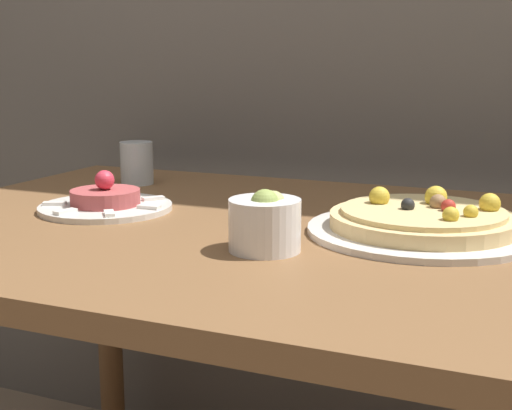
# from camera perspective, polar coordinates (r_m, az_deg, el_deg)

# --- Properties ---
(dining_table) EXTENTS (1.43, 0.88, 0.74)m
(dining_table) POSITION_cam_1_polar(r_m,az_deg,el_deg) (1.14, 4.20, -6.17)
(dining_table) COLOR brown
(dining_table) RESTS_ON ground_plane
(pizza_plate) EXTENTS (0.35, 0.35, 0.07)m
(pizza_plate) POSITION_cam_1_polar(r_m,az_deg,el_deg) (1.12, 13.22, -1.34)
(pizza_plate) COLOR silver
(pizza_plate) RESTS_ON dining_table
(tartare_plate) EXTENTS (0.23, 0.23, 0.07)m
(tartare_plate) POSITION_cam_1_polar(r_m,az_deg,el_deg) (1.29, -11.95, 0.22)
(tartare_plate) COLOR silver
(tartare_plate) RESTS_ON dining_table
(small_bowl) EXTENTS (0.10, 0.10, 0.09)m
(small_bowl) POSITION_cam_1_polar(r_m,az_deg,el_deg) (0.99, 0.75, -1.31)
(small_bowl) COLOR white
(small_bowl) RESTS_ON dining_table
(drinking_glass) EXTENTS (0.07, 0.07, 0.09)m
(drinking_glass) POSITION_cam_1_polar(r_m,az_deg,el_deg) (1.54, -9.52, 3.33)
(drinking_glass) COLOR silver
(drinking_glass) RESTS_ON dining_table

